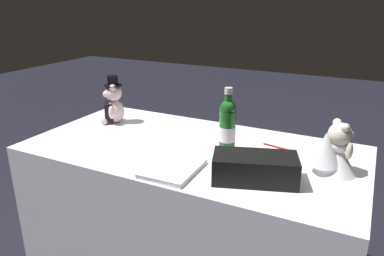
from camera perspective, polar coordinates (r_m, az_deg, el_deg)
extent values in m
cube|color=white|center=(1.99, 0.00, -13.24)|extent=(1.62, 0.83, 0.77)
ellipsoid|color=silver|center=(2.19, -11.85, 2.58)|extent=(0.11, 0.10, 0.14)
cube|color=black|center=(2.19, -12.66, 2.54)|extent=(0.09, 0.10, 0.10)
sphere|color=silver|center=(2.16, -12.05, 5.35)|extent=(0.09, 0.09, 0.09)
sphere|color=silver|center=(2.17, -13.11, 5.14)|extent=(0.04, 0.04, 0.04)
sphere|color=silver|center=(2.19, -12.07, 6.53)|extent=(0.04, 0.04, 0.04)
sphere|color=silver|center=(2.12, -12.18, 6.12)|extent=(0.04, 0.04, 0.04)
ellipsoid|color=silver|center=(2.25, -12.14, 3.26)|extent=(0.03, 0.03, 0.08)
ellipsoid|color=silver|center=(2.13, -12.34, 2.37)|extent=(0.03, 0.03, 0.08)
sphere|color=silver|center=(2.24, -13.24, 1.64)|extent=(0.05, 0.05, 0.05)
sphere|color=silver|center=(2.18, -13.37, 1.14)|extent=(0.05, 0.05, 0.05)
cylinder|color=black|center=(2.15, -12.13, 6.48)|extent=(0.10, 0.10, 0.01)
cylinder|color=black|center=(2.15, -12.19, 7.23)|extent=(0.06, 0.06, 0.05)
cone|color=white|center=(1.64, 21.44, -4.34)|extent=(0.17, 0.17, 0.13)
ellipsoid|color=white|center=(1.62, 21.68, -2.56)|extent=(0.08, 0.07, 0.06)
sphere|color=beige|center=(1.60, 21.90, -0.88)|extent=(0.09, 0.09, 0.09)
sphere|color=beige|center=(1.63, 23.12, -1.00)|extent=(0.04, 0.04, 0.04)
sphere|color=beige|center=(1.57, 22.62, 0.00)|extent=(0.04, 0.04, 0.04)
sphere|color=beige|center=(1.62, 21.54, 0.77)|extent=(0.04, 0.04, 0.04)
ellipsoid|color=beige|center=(1.60, 23.12, -3.32)|extent=(0.03, 0.03, 0.07)
ellipsoid|color=beige|center=(1.67, 21.57, -2.08)|extent=(0.03, 0.03, 0.07)
cone|color=white|center=(1.60, 19.99, -3.03)|extent=(0.19, 0.18, 0.15)
cylinder|color=#19561B|center=(1.73, 5.47, -0.54)|extent=(0.08, 0.08, 0.20)
sphere|color=#19561B|center=(1.69, 5.59, 3.10)|extent=(0.07, 0.07, 0.07)
cylinder|color=#19561B|center=(1.68, 5.65, 4.73)|extent=(0.03, 0.03, 0.08)
cylinder|color=silver|center=(1.67, 5.68, 5.75)|extent=(0.04, 0.04, 0.03)
cylinder|color=white|center=(1.73, 5.45, -0.85)|extent=(0.08, 0.08, 0.07)
cylinder|color=maroon|center=(1.85, 12.91, -2.86)|extent=(0.14, 0.04, 0.01)
cone|color=silver|center=(1.88, 11.03, -2.37)|extent=(0.01, 0.01, 0.01)
cube|color=black|center=(1.49, 9.70, -6.13)|extent=(0.37, 0.26, 0.11)
cube|color=#B7B7BF|center=(1.43, 7.79, -7.14)|extent=(0.04, 0.02, 0.03)
cube|color=white|center=(1.57, -2.96, -6.26)|extent=(0.21, 0.27, 0.02)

